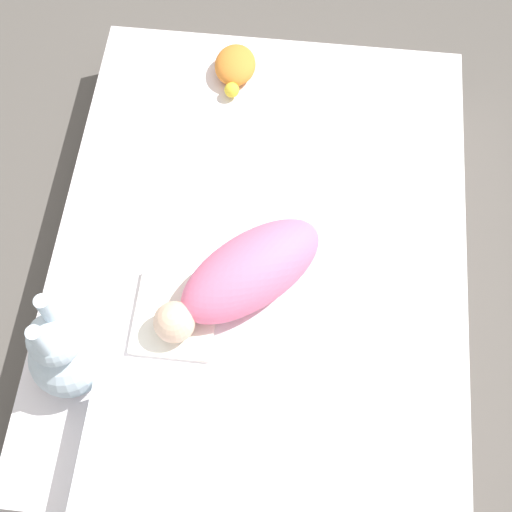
# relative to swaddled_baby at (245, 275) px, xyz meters

# --- Properties ---
(ground_plane) EXTENTS (12.00, 12.00, 0.00)m
(ground_plane) POSITION_rel_swaddled_baby_xyz_m (-0.12, 0.03, -0.27)
(ground_plane) COLOR #514C47
(bed_mattress) EXTENTS (1.41, 1.07, 0.19)m
(bed_mattress) POSITION_rel_swaddled_baby_xyz_m (-0.12, 0.03, -0.17)
(bed_mattress) COLOR white
(bed_mattress) RESTS_ON ground_plane
(burp_cloth) EXTENTS (0.22, 0.20, 0.02)m
(burp_cloth) POSITION_rel_swaddled_baby_xyz_m (0.10, -0.16, -0.07)
(burp_cloth) COLOR white
(burp_cloth) RESTS_ON bed_mattress
(swaddled_baby) EXTENTS (0.40, 0.43, 0.15)m
(swaddled_baby) POSITION_rel_swaddled_baby_xyz_m (0.00, 0.00, 0.00)
(swaddled_baby) COLOR pink
(swaddled_baby) RESTS_ON bed_mattress
(pillow) EXTENTS (0.33, 0.32, 0.12)m
(pillow) POSITION_rel_swaddled_baby_xyz_m (0.48, -0.14, -0.02)
(pillow) COLOR white
(pillow) RESTS_ON bed_mattress
(bunny_plush) EXTENTS (0.18, 0.18, 0.36)m
(bunny_plush) POSITION_rel_swaddled_baby_xyz_m (0.26, -0.38, 0.05)
(bunny_plush) COLOR silver
(bunny_plush) RESTS_ON bed_mattress
(turtle_plush) EXTENTS (0.18, 0.12, 0.07)m
(turtle_plush) POSITION_rel_swaddled_baby_xyz_m (-0.67, -0.11, -0.04)
(turtle_plush) COLOR orange
(turtle_plush) RESTS_ON bed_mattress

